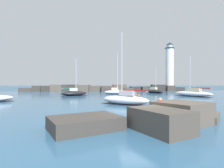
% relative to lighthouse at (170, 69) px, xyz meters
% --- Properties ---
extents(ground_plane, '(600.00, 600.00, 0.00)m').
position_rel_lighthouse_xyz_m(ground_plane, '(-25.02, -50.88, -8.11)').
color(ground_plane, '#336084').
extents(open_sea_beyond, '(400.00, 116.00, 0.01)m').
position_rel_lighthouse_xyz_m(open_sea_beyond, '(-25.02, 59.34, -8.11)').
color(open_sea_beyond, '#235175').
rests_on(open_sea_beyond, ground).
extents(breakwater_jetty, '(58.41, 7.15, 2.39)m').
position_rel_lighthouse_xyz_m(breakwater_jetty, '(-25.08, -0.74, -7.11)').
color(breakwater_jetty, '#423D38').
rests_on(breakwater_jetty, ground).
extents(lighthouse, '(3.95, 3.95, 18.15)m').
position_rel_lighthouse_xyz_m(lighthouse, '(0.00, 0.00, 0.00)').
color(lighthouse, gray).
rests_on(lighthouse, ground).
extents(foreground_rocks, '(13.19, 7.89, 1.48)m').
position_rel_lighthouse_xyz_m(foreground_rocks, '(-23.90, -51.80, -7.55)').
color(foreground_rocks, '#423D38').
rests_on(foreground_rocks, ground).
extents(sailboat_moored_1, '(5.97, 7.83, 8.68)m').
position_rel_lighthouse_xyz_m(sailboat_moored_1, '(-7.20, -27.68, -7.44)').
color(sailboat_moored_1, silver).
rests_on(sailboat_moored_1, ground).
extents(sailboat_moored_2, '(6.26, 4.37, 8.44)m').
position_rel_lighthouse_xyz_m(sailboat_moored_2, '(-32.62, -23.04, -7.48)').
color(sailboat_moored_2, black).
rests_on(sailboat_moored_2, ground).
extents(sailboat_moored_3, '(6.51, 5.63, 9.53)m').
position_rel_lighthouse_xyz_m(sailboat_moored_3, '(-24.02, -40.26, -7.42)').
color(sailboat_moored_3, white).
rests_on(sailboat_moored_3, ground).
extents(sailboat_moored_4, '(5.04, 5.90, 7.29)m').
position_rel_lighthouse_xyz_m(sailboat_moored_4, '(-10.96, -14.42, -7.51)').
color(sailboat_moored_4, black).
rests_on(sailboat_moored_4, ground).
extents(sailboat_moored_5, '(5.92, 2.14, 10.65)m').
position_rel_lighthouse_xyz_m(sailboat_moored_5, '(-22.57, -18.02, -7.46)').
color(sailboat_moored_5, white).
rests_on(sailboat_moored_5, ground).
extents(mooring_buoy_orange_near, '(0.58, 0.58, 0.78)m').
position_rel_lighthouse_xyz_m(mooring_buoy_orange_near, '(-19.22, -28.43, -7.83)').
color(mooring_buoy_orange_near, '#EA5914').
rests_on(mooring_buoy_orange_near, ground).
extents(mooring_buoy_far_side, '(0.60, 0.60, 0.80)m').
position_rel_lighthouse_xyz_m(mooring_buoy_far_side, '(-16.50, -39.99, -7.82)').
color(mooring_buoy_far_side, '#EA5914').
rests_on(mooring_buoy_far_side, ground).
extents(person_on_rocks, '(0.36, 0.23, 1.76)m').
position_rel_lighthouse_xyz_m(person_on_rocks, '(-23.51, -51.13, -7.12)').
color(person_on_rocks, '#282833').
rests_on(person_on_rocks, ground).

